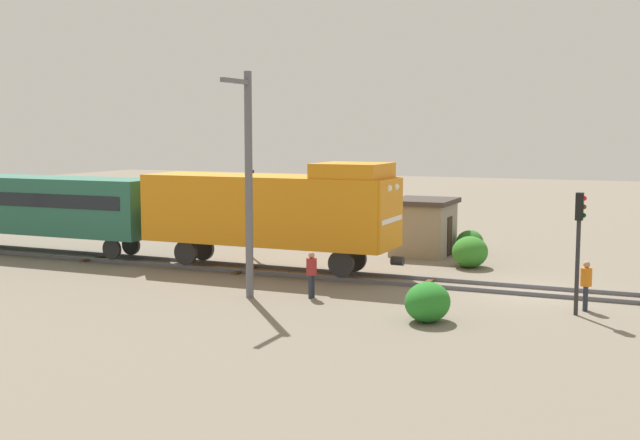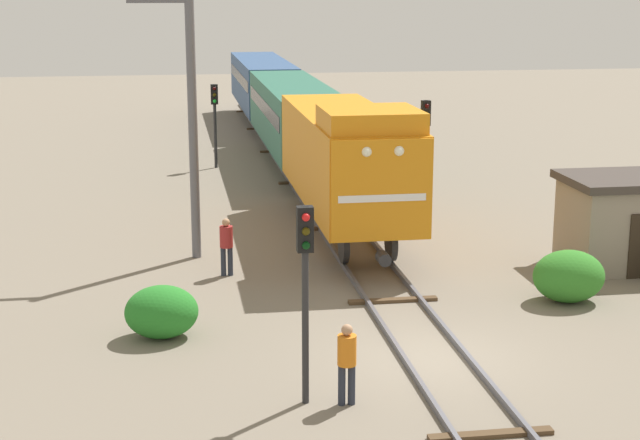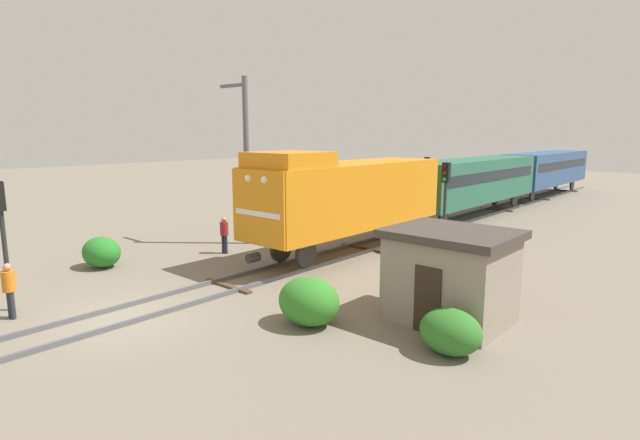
# 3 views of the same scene
# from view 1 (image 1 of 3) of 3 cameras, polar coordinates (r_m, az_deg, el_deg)

# --- Properties ---
(ground_plane) EXTENTS (145.21, 145.21, 0.00)m
(ground_plane) POSITION_cam_1_polar(r_m,az_deg,el_deg) (31.34, 14.72, -5.00)
(ground_plane) COLOR #756B5B
(railway_track) EXTENTS (2.40, 96.81, 0.16)m
(railway_track) POSITION_cam_1_polar(r_m,az_deg,el_deg) (31.33, 14.73, -4.87)
(railway_track) COLOR #595960
(railway_track) RESTS_ON ground
(locomotive) EXTENTS (2.90, 11.60, 4.60)m
(locomotive) POSITION_cam_1_polar(r_m,az_deg,el_deg) (34.25, -3.41, 0.84)
(locomotive) COLOR orange
(locomotive) RESTS_ON railway_track
(passenger_car_leading) EXTENTS (2.84, 14.00, 3.66)m
(passenger_car_leading) POSITION_cam_1_polar(r_m,az_deg,el_deg) (42.00, -19.86, 1.16)
(passenger_car_leading) COLOR #26604C
(passenger_car_leading) RESTS_ON railway_track
(traffic_signal_near) EXTENTS (0.32, 0.34, 4.06)m
(traffic_signal_near) POSITION_cam_1_polar(r_m,az_deg,el_deg) (27.52, 17.94, -0.70)
(traffic_signal_near) COLOR #262628
(traffic_signal_near) RESTS_ON ground
(traffic_signal_mid) EXTENTS (0.32, 0.34, 4.19)m
(traffic_signal_mid) POSITION_cam_1_polar(r_m,az_deg,el_deg) (38.57, -4.95, 1.66)
(traffic_signal_mid) COLOR #262628
(traffic_signal_mid) RESTS_ON ground
(worker_near_track) EXTENTS (0.38, 0.38, 1.70)m
(worker_near_track) POSITION_cam_1_polar(r_m,az_deg,el_deg) (28.56, 18.39, -4.19)
(worker_near_track) COLOR #262B38
(worker_near_track) RESTS_ON ground
(worker_by_signal) EXTENTS (0.38, 0.38, 1.70)m
(worker_by_signal) POSITION_cam_1_polar(r_m,az_deg,el_deg) (29.15, -0.61, -3.65)
(worker_by_signal) COLOR #262B38
(worker_by_signal) RESTS_ON ground
(catenary_mast) EXTENTS (1.94, 0.28, 8.17)m
(catenary_mast) POSITION_cam_1_polar(r_m,az_deg,el_deg) (28.93, -5.15, 2.91)
(catenary_mast) COLOR #595960
(catenary_mast) RESTS_ON ground
(relay_hut) EXTENTS (3.50, 2.90, 2.74)m
(relay_hut) POSITION_cam_1_polar(r_m,az_deg,el_deg) (39.72, 7.37, -0.44)
(relay_hut) COLOR gray
(relay_hut) RESTS_ON ground
(bush_near) EXTENTS (1.60, 1.31, 1.17)m
(bush_near) POSITION_cam_1_polar(r_m,az_deg,el_deg) (40.37, 10.61, -1.54)
(bush_near) COLOR #2D6E26
(bush_near) RESTS_ON ground
(bush_mid) EXTENTS (1.75, 1.43, 1.27)m
(bush_mid) POSITION_cam_1_polar(r_m,az_deg,el_deg) (25.87, 7.66, -5.81)
(bush_mid) COLOR #257926
(bush_mid) RESTS_ON ground
(bush_far) EXTENTS (1.92, 1.57, 1.40)m
(bush_far) POSITION_cam_1_polar(r_m,az_deg,el_deg) (36.30, 10.62, -2.24)
(bush_far) COLOR #317C26
(bush_far) RESTS_ON ground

